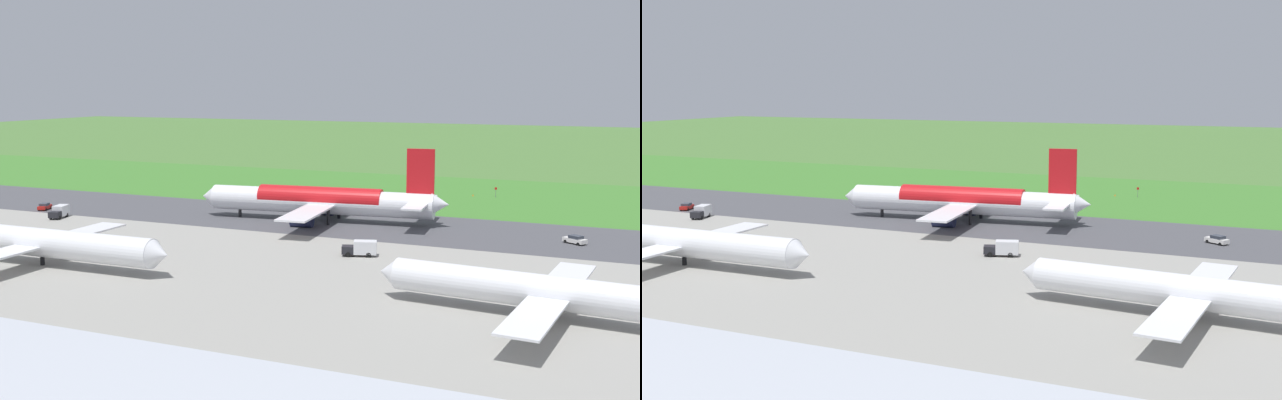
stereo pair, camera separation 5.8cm
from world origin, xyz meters
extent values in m
plane|color=#477233|center=(0.00, 0.00, 0.00)|extent=(800.00, 800.00, 0.00)
cube|color=#47474C|center=(0.00, 0.00, 0.03)|extent=(600.00, 30.90, 0.06)
cube|color=gray|center=(0.00, 47.84, 0.03)|extent=(440.00, 110.00, 0.05)
cube|color=#3C782B|center=(0.00, -45.40, 0.02)|extent=(600.00, 80.00, 0.04)
cylinder|color=white|center=(7.61, 0.00, 4.20)|extent=(48.28, 10.45, 5.20)
cone|color=white|center=(32.95, 2.81, 4.20)|extent=(3.53, 5.24, 4.94)
cone|color=white|center=(-17.44, -2.77, 4.80)|extent=(3.97, 4.78, 4.42)
cube|color=red|center=(-13.38, -2.32, 11.30)|extent=(5.62, 1.11, 9.00)
cube|color=white|center=(-13.99, 3.14, 5.00)|extent=(4.97, 9.39, 0.36)
cube|color=white|center=(-12.78, -7.79, 5.00)|extent=(4.97, 9.39, 0.36)
cube|color=white|center=(5.40, 10.82, 3.80)|extent=(8.39, 22.53, 0.35)
cube|color=white|center=(7.83, -11.04, 3.80)|extent=(8.39, 22.53, 0.35)
cylinder|color=#23284C|center=(8.27, 7.62, 1.32)|extent=(4.78, 3.28, 2.80)
cylinder|color=#23284C|center=(9.92, -7.29, 1.32)|extent=(4.78, 3.28, 2.80)
cylinder|color=black|center=(25.74, 2.01, 1.71)|extent=(0.70, 0.70, 3.42)
cylinder|color=black|center=(4.19, 3.65, 1.71)|extent=(0.70, 0.70, 3.42)
cylinder|color=black|center=(5.07, -4.31, 1.71)|extent=(0.70, 0.70, 3.42)
cylinder|color=red|center=(7.61, 0.00, 4.72)|extent=(26.81, 8.10, 5.23)
cylinder|color=white|center=(-44.54, 50.39, 3.42)|extent=(39.34, 7.50, 4.24)
cone|color=white|center=(-23.83, 48.65, 3.42)|extent=(2.77, 4.22, 4.03)
cube|color=white|center=(-44.61, 59.39, 3.10)|extent=(6.37, 18.28, 0.29)
cube|color=white|center=(-46.11, 41.52, 3.10)|extent=(6.37, 18.28, 0.29)
cylinder|color=black|center=(-44.54, 50.39, 0.65)|extent=(0.65, 0.65, 1.30)
cylinder|color=white|center=(32.43, 53.64, 3.69)|extent=(42.21, 5.17, 4.57)
cone|color=white|center=(10.04, 53.32, 3.69)|extent=(2.70, 4.38, 4.34)
cube|color=white|center=(33.45, 44.00, 3.34)|extent=(5.55, 19.39, 0.31)
cylinder|color=black|center=(32.43, 53.64, 0.70)|extent=(0.70, 0.70, 1.40)
cube|color=black|center=(-9.88, 28.06, 1.10)|extent=(2.77, 2.77, 1.30)
cube|color=silver|center=(-12.55, 27.19, 1.55)|extent=(4.33, 3.37, 2.20)
cylinder|color=black|center=(-10.20, 29.01, 0.45)|extent=(0.95, 0.56, 0.90)
cylinder|color=black|center=(-9.57, 27.11, 0.45)|extent=(0.95, 0.56, 0.90)
cylinder|color=black|center=(-13.43, 27.95, 0.45)|extent=(0.95, 0.56, 0.90)
cylinder|color=black|center=(-12.81, 26.05, 0.45)|extent=(0.95, 0.56, 0.90)
cube|color=#B21914|center=(71.12, 12.28, 0.70)|extent=(3.16, 4.56, 0.75)
cube|color=#2D333D|center=(71.05, 12.47, 1.35)|extent=(2.37, 2.66, 0.55)
cylinder|color=black|center=(72.41, 11.27, 0.32)|extent=(0.43, 0.68, 0.64)
cylinder|color=black|center=(70.81, 10.67, 0.32)|extent=(0.43, 0.68, 0.64)
cylinder|color=black|center=(71.42, 13.89, 0.32)|extent=(0.43, 0.68, 0.64)
cylinder|color=black|center=(69.83, 13.29, 0.32)|extent=(0.43, 0.68, 0.64)
cube|color=black|center=(59.98, 21.00, 1.10)|extent=(2.74, 2.74, 1.30)
cube|color=silver|center=(60.78, 18.32, 1.55)|extent=(3.29, 4.30, 2.20)
cylinder|color=black|center=(59.02, 20.72, 0.45)|extent=(0.54, 0.95, 0.90)
cylinder|color=black|center=(60.94, 21.29, 0.45)|extent=(0.54, 0.95, 0.90)
cylinder|color=black|center=(60.00, 17.46, 0.45)|extent=(0.54, 0.95, 0.90)
cylinder|color=black|center=(61.91, 18.03, 0.45)|extent=(0.54, 0.95, 0.90)
cube|color=silver|center=(-43.80, 2.75, 0.70)|extent=(4.50, 3.80, 0.75)
cube|color=#2D333D|center=(-43.97, 2.86, 1.35)|extent=(2.77, 2.63, 0.55)
cylinder|color=black|center=(-42.17, 2.70, 0.32)|extent=(0.66, 0.53, 0.64)
cylinder|color=black|center=(-43.09, 1.27, 0.32)|extent=(0.66, 0.53, 0.64)
cylinder|color=black|center=(-44.51, 4.22, 0.32)|extent=(0.66, 0.53, 0.64)
cylinder|color=black|center=(-45.44, 2.80, 0.32)|extent=(0.66, 0.53, 0.64)
cylinder|color=slate|center=(-19.93, -48.49, 1.01)|extent=(0.10, 0.10, 2.03)
cube|color=red|center=(-19.93, -48.51, 2.33)|extent=(0.60, 0.04, 0.60)
cone|color=orange|center=(-14.15, -48.57, 0.28)|extent=(0.40, 0.40, 0.55)
camera|label=1|loc=(-55.25, 143.64, 28.59)|focal=42.50mm
camera|label=2|loc=(-55.31, 143.62, 28.59)|focal=42.50mm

